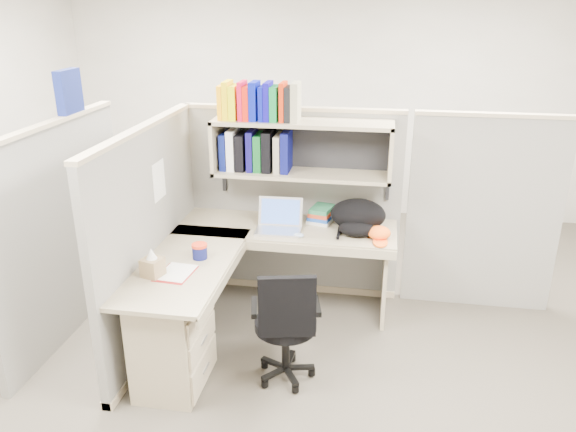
% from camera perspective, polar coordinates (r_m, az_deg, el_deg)
% --- Properties ---
extents(ground, '(6.00, 6.00, 0.00)m').
position_cam_1_polar(ground, '(4.34, -1.47, -12.90)').
color(ground, '#37322B').
rests_on(ground, ground).
extents(room_shell, '(6.00, 6.00, 6.00)m').
position_cam_1_polar(room_shell, '(3.68, -1.70, 8.47)').
color(room_shell, '#A59F95').
rests_on(room_shell, ground).
extents(cubicle, '(3.79, 1.84, 1.95)m').
position_cam_1_polar(cubicle, '(4.39, -5.15, 0.82)').
color(cubicle, slate).
rests_on(cubicle, ground).
extents(desk, '(1.74, 1.75, 0.73)m').
position_cam_1_polar(desk, '(3.96, -8.21, -9.23)').
color(desk, gray).
rests_on(desk, ground).
extents(laptop, '(0.36, 0.36, 0.25)m').
position_cam_1_polar(laptop, '(4.34, -0.99, -0.07)').
color(laptop, '#B7B6BB').
rests_on(laptop, desk).
extents(backpack, '(0.51, 0.44, 0.25)m').
position_cam_1_polar(backpack, '(4.36, 7.09, -0.12)').
color(backpack, black).
rests_on(backpack, desk).
extents(orange_cap, '(0.20, 0.23, 0.10)m').
position_cam_1_polar(orange_cap, '(4.30, 9.23, -1.68)').
color(orange_cap, '#FE5E16').
rests_on(orange_cap, desk).
extents(snack_canister, '(0.11, 0.11, 0.11)m').
position_cam_1_polar(snack_canister, '(3.97, -8.96, -3.52)').
color(snack_canister, '#0D1251').
rests_on(snack_canister, desk).
extents(tissue_box, '(0.15, 0.15, 0.20)m').
position_cam_1_polar(tissue_box, '(3.77, -13.64, -4.58)').
color(tissue_box, '#947A54').
rests_on(tissue_box, desk).
extents(mouse, '(0.10, 0.08, 0.03)m').
position_cam_1_polar(mouse, '(4.28, 1.07, -1.97)').
color(mouse, '#96AFD5').
rests_on(mouse, desk).
extents(paper_cup, '(0.07, 0.07, 0.09)m').
position_cam_1_polar(paper_cup, '(4.62, 0.60, 0.22)').
color(paper_cup, white).
rests_on(paper_cup, desk).
extents(book_stack, '(0.23, 0.28, 0.12)m').
position_cam_1_polar(book_stack, '(4.59, 3.44, 0.21)').
color(book_stack, slate).
rests_on(book_stack, desk).
extents(loose_paper, '(0.22, 0.28, 0.00)m').
position_cam_1_polar(loose_paper, '(3.82, -11.25, -5.62)').
color(loose_paper, silver).
rests_on(loose_paper, desk).
extents(task_chair, '(0.49, 0.45, 0.87)m').
position_cam_1_polar(task_chair, '(3.81, -0.21, -12.70)').
color(task_chair, black).
rests_on(task_chair, ground).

